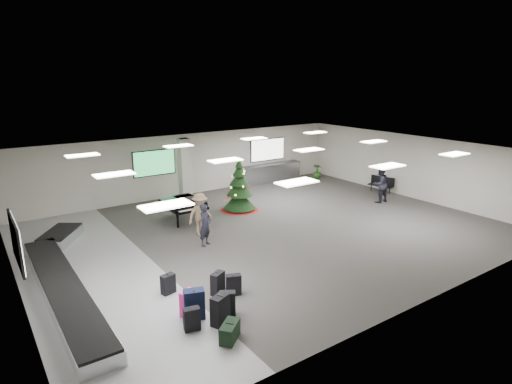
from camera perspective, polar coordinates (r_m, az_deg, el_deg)
ground at (r=17.43m, az=1.77°, el=-5.21°), size 18.00×18.00×0.00m
room_envelope at (r=17.08m, az=-0.53°, el=2.53°), size 18.02×14.02×3.21m
baggage_carousel at (r=14.42m, az=-24.40°, el=-10.27°), size 2.28×9.71×0.43m
service_counter at (r=25.27m, az=1.95°, el=2.56°), size 4.05×0.65×1.08m
suitcase_0 at (r=11.19m, az=-4.79°, el=-15.40°), size 0.57×0.46×0.81m
suitcase_1 at (r=11.59m, az=-3.84°, el=-14.59°), size 0.48×0.41×0.68m
pink_suitcase at (r=11.69m, az=-9.05°, el=-14.40°), size 0.50×0.42×0.70m
suitcase_3 at (r=12.61m, az=-5.13°, el=-12.01°), size 0.50×0.41×0.68m
navy_suitcase at (r=11.48m, az=-8.23°, el=-14.60°), size 0.59×0.46×0.83m
suitcase_5 at (r=11.09m, az=-8.55°, el=-16.42°), size 0.44×0.31×0.62m
green_duffel at (r=10.69m, az=-3.52°, el=-18.10°), size 0.71×0.67×0.46m
suitcase_7 at (r=12.54m, az=-2.99°, el=-12.24°), size 0.48×0.37×0.64m
suitcase_8 at (r=12.84m, az=-11.64°, el=-11.93°), size 0.44×0.31×0.61m
christmas_tree at (r=19.89m, az=-2.23°, el=0.01°), size 1.78×1.78×2.54m
grand_piano at (r=18.60m, az=-9.64°, el=-1.58°), size 1.51×1.92×1.09m
bench at (r=24.05m, az=16.42°, el=1.11°), size 0.74×1.40×0.84m
traveler_a at (r=15.86m, az=-6.80°, el=-4.37°), size 0.69×0.62×1.59m
traveler_b at (r=16.93m, az=-7.47°, el=-2.93°), size 1.17×0.78×1.69m
traveler_bench at (r=21.94m, az=16.19°, el=1.02°), size 0.92×0.72×1.86m
potted_plant_left at (r=23.27m, az=-2.32°, el=1.08°), size 0.53×0.47×0.80m
potted_plant_right at (r=26.44m, az=8.17°, el=2.76°), size 0.69×0.69×0.89m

